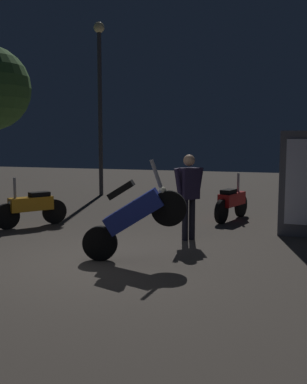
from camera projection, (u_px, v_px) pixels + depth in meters
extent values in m
plane|color=#4C443D|center=(95.00, 261.00, 7.07)|extent=(40.00, 40.00, 0.00)
cylinder|color=black|center=(100.00, 243.00, 7.09)|extent=(0.57, 0.22, 0.56)
cylinder|color=black|center=(169.00, 208.00, 6.92)|extent=(0.57, 0.22, 0.56)
cube|color=navy|center=(134.00, 212.00, 6.98)|extent=(1.01, 0.51, 0.76)
cube|color=black|center=(121.00, 190.00, 6.96)|extent=(0.47, 0.33, 0.32)
cylinder|color=gray|center=(156.00, 173.00, 6.88)|extent=(0.21, 0.10, 0.44)
sphere|color=#F2EABF|center=(162.00, 190.00, 6.90)|extent=(0.12, 0.12, 0.12)
cylinder|color=black|center=(55.00, 212.00, 10.18)|extent=(0.41, 0.51, 0.56)
cylinder|color=black|center=(7.00, 217.00, 9.54)|extent=(0.41, 0.51, 0.56)
cube|color=orange|center=(31.00, 204.00, 9.83)|extent=(0.80, 0.94, 0.30)
cube|color=black|center=(39.00, 194.00, 9.92)|extent=(0.45, 0.50, 0.10)
cylinder|color=gray|center=(15.00, 188.00, 9.58)|extent=(0.08, 0.08, 0.45)
sphere|color=#F2EABF|center=(11.00, 203.00, 9.56)|extent=(0.12, 0.12, 0.12)
cylinder|color=black|center=(222.00, 212.00, 10.18)|extent=(0.26, 0.57, 0.56)
cylinder|color=black|center=(241.00, 206.00, 11.08)|extent=(0.26, 0.57, 0.56)
cube|color=#B71414|center=(232.00, 199.00, 10.61)|extent=(0.56, 1.00, 0.30)
cube|color=black|center=(228.00, 192.00, 10.42)|extent=(0.36, 0.49, 0.10)
cylinder|color=gray|center=(238.00, 182.00, 10.85)|extent=(0.07, 0.07, 0.45)
sphere|color=#F2EABF|center=(240.00, 195.00, 10.97)|extent=(0.12, 0.12, 0.12)
cylinder|color=black|center=(185.00, 220.00, 8.50)|extent=(0.12, 0.12, 0.80)
cylinder|color=black|center=(192.00, 219.00, 8.58)|extent=(0.12, 0.12, 0.80)
cube|color=#261E38|center=(189.00, 183.00, 8.46)|extent=(0.42, 0.43, 0.60)
sphere|color=tan|center=(189.00, 160.00, 8.40)|extent=(0.22, 0.22, 0.22)
cylinder|color=#261E38|center=(178.00, 182.00, 8.33)|extent=(0.19, 0.19, 0.54)
cylinder|color=#261E38|center=(199.00, 181.00, 8.57)|extent=(0.19, 0.19, 0.54)
cylinder|color=#38383D|center=(100.00, 115.00, 15.07)|extent=(0.14, 0.14, 5.48)
sphere|color=#F9E59E|center=(99.00, 27.00, 14.73)|extent=(0.36, 0.36, 0.36)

